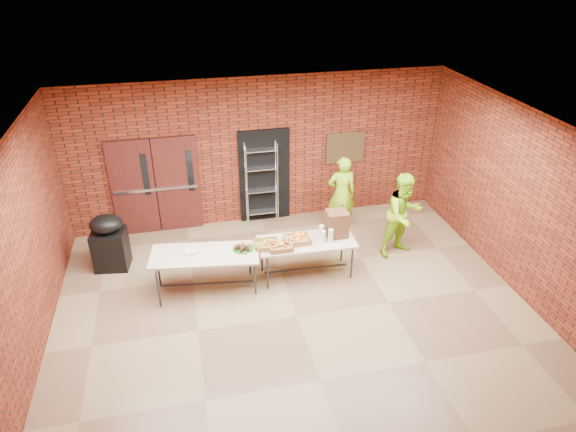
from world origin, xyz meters
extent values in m
cube|color=brown|center=(0.00, 0.00, -0.02)|extent=(8.00, 7.00, 0.04)
cube|color=silver|center=(0.00, 0.00, 3.22)|extent=(8.00, 7.00, 0.04)
cube|color=maroon|center=(0.00, 3.52, 1.60)|extent=(8.00, 0.04, 3.20)
cube|color=maroon|center=(0.00, -3.52, 1.60)|extent=(8.00, 0.04, 3.20)
cube|color=maroon|center=(-4.02, 0.00, 1.60)|extent=(0.04, 7.00, 3.20)
cube|color=maroon|center=(4.02, 0.00, 1.60)|extent=(0.04, 7.00, 3.20)
cube|color=#451713|center=(-2.65, 3.44, 1.05)|extent=(0.88, 0.08, 2.10)
cube|color=#451713|center=(-1.75, 3.44, 1.05)|extent=(0.88, 0.08, 2.10)
cube|color=black|center=(-2.37, 3.39, 1.35)|extent=(0.12, 0.02, 0.90)
cube|color=black|center=(-1.47, 3.39, 1.35)|extent=(0.12, 0.02, 0.90)
cube|color=silver|center=(-2.20, 3.38, 1.00)|extent=(1.70, 0.04, 0.05)
cube|color=black|center=(0.10, 3.46, 1.05)|extent=(1.10, 0.06, 2.10)
cube|color=#432E1B|center=(1.90, 3.45, 1.55)|extent=(0.85, 0.04, 0.70)
cube|color=tan|center=(-1.40, 1.08, 0.75)|extent=(1.96, 1.03, 0.04)
cube|color=#313136|center=(-1.40, 1.08, 0.12)|extent=(1.65, 0.27, 0.03)
cylinder|color=#313136|center=(-2.24, 1.39, 0.36)|extent=(0.04, 0.04, 0.73)
cylinder|color=#313136|center=(-0.57, 1.39, 0.36)|extent=(0.04, 0.04, 0.73)
cylinder|color=#313136|center=(-2.24, 0.77, 0.36)|extent=(0.04, 0.04, 0.73)
cylinder|color=#313136|center=(-0.57, 0.77, 0.36)|extent=(0.04, 0.04, 0.73)
cube|color=tan|center=(0.46, 1.15, 0.71)|extent=(1.80, 0.80, 0.04)
cube|color=#313136|center=(0.46, 1.15, 0.12)|extent=(1.58, 0.09, 0.03)
cylinder|color=#313136|center=(-0.34, 1.45, 0.35)|extent=(0.04, 0.04, 0.69)
cylinder|color=#313136|center=(1.25, 1.45, 0.35)|extent=(0.04, 0.04, 0.69)
cylinder|color=#313136|center=(-0.34, 0.86, 0.35)|extent=(0.04, 0.04, 0.69)
cylinder|color=#313136|center=(1.25, 0.86, 0.35)|extent=(0.04, 0.04, 0.69)
cube|color=#9C6F3E|center=(-0.30, 1.11, 0.77)|extent=(0.44, 0.34, 0.07)
cube|color=#9C6F3E|center=(0.28, 1.15, 0.77)|extent=(0.45, 0.35, 0.07)
cube|color=#9C6F3E|center=(-0.07, 0.99, 0.76)|extent=(0.41, 0.32, 0.06)
cylinder|color=#185416|center=(-0.72, 1.09, 0.78)|extent=(0.37, 0.37, 0.01)
cube|color=silver|center=(-1.63, 1.12, 0.80)|extent=(0.19, 0.12, 0.06)
cube|color=#53301C|center=(1.04, 1.23, 0.98)|extent=(0.38, 0.34, 0.50)
cylinder|color=silver|center=(0.74, 1.06, 0.85)|extent=(0.08, 0.08, 0.23)
cylinder|color=silver|center=(0.87, 1.03, 0.86)|extent=(0.09, 0.09, 0.26)
cylinder|color=silver|center=(0.75, 1.19, 0.86)|extent=(0.09, 0.09, 0.27)
cube|color=black|center=(-3.11, 2.21, 0.39)|extent=(0.68, 0.58, 0.78)
ellipsoid|color=black|center=(-3.11, 2.21, 0.95)|extent=(0.67, 0.59, 0.34)
imported|color=#8DCE16|center=(1.62, 2.70, 0.83)|extent=(0.64, 0.46, 1.66)
imported|color=#8DCE16|center=(2.49, 1.49, 0.86)|extent=(0.98, 0.86, 1.72)
camera|label=1|loc=(-1.62, -6.55, 5.67)|focal=32.00mm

